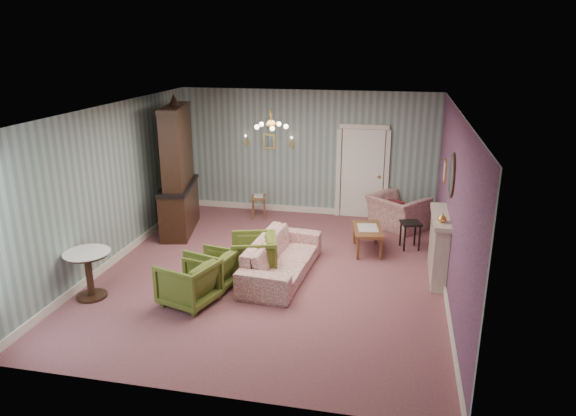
% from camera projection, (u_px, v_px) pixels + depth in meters
% --- Properties ---
extents(floor, '(7.00, 7.00, 0.00)m').
position_uv_depth(floor, '(273.00, 272.00, 9.51)').
color(floor, '#854D54').
rests_on(floor, ground).
extents(ceiling, '(7.00, 7.00, 0.00)m').
position_uv_depth(ceiling, '(271.00, 110.00, 8.62)').
color(ceiling, white).
rests_on(ceiling, ground).
extents(wall_back, '(6.00, 0.00, 6.00)m').
position_uv_depth(wall_back, '(307.00, 153.00, 12.33)').
color(wall_back, slate).
rests_on(wall_back, ground).
extents(wall_front, '(6.00, 0.00, 6.00)m').
position_uv_depth(wall_front, '(197.00, 283.00, 5.81)').
color(wall_front, slate).
rests_on(wall_front, ground).
extents(wall_left, '(0.00, 7.00, 7.00)m').
position_uv_depth(wall_left, '(112.00, 185.00, 9.66)').
color(wall_left, slate).
rests_on(wall_left, ground).
extents(wall_right, '(0.00, 7.00, 7.00)m').
position_uv_depth(wall_right, '(454.00, 206.00, 8.48)').
color(wall_right, slate).
rests_on(wall_right, ground).
extents(wall_right_floral, '(0.00, 7.00, 7.00)m').
position_uv_depth(wall_right_floral, '(453.00, 206.00, 8.48)').
color(wall_right_floral, '#AA5577').
rests_on(wall_right_floral, ground).
extents(door, '(1.12, 0.12, 2.16)m').
position_uv_depth(door, '(362.00, 172.00, 12.15)').
color(door, white).
rests_on(door, floor).
extents(olive_chair_a, '(0.93, 0.96, 0.81)m').
position_uv_depth(olive_chair_a, '(189.00, 280.00, 8.29)').
color(olive_chair_a, '#546122').
rests_on(olive_chair_a, floor).
extents(olive_chair_b, '(0.77, 0.80, 0.71)m').
position_uv_depth(olive_chair_b, '(211.00, 268.00, 8.82)').
color(olive_chair_b, '#546122').
rests_on(olive_chair_b, floor).
extents(olive_chair_c, '(0.92, 0.95, 0.80)m').
position_uv_depth(olive_chair_c, '(253.00, 253.00, 9.31)').
color(olive_chair_c, '#546122').
rests_on(olive_chair_c, floor).
extents(sofa_chintz, '(0.86, 2.37, 0.91)m').
position_uv_depth(sofa_chintz, '(282.00, 251.00, 9.27)').
color(sofa_chintz, '#973C4B').
rests_on(sofa_chintz, floor).
extents(wingback_chair, '(1.33, 1.28, 0.98)m').
position_uv_depth(wingback_chair, '(398.00, 207.00, 11.60)').
color(wingback_chair, '#973C4B').
rests_on(wingback_chair, floor).
extents(dresser, '(0.94, 1.81, 2.87)m').
position_uv_depth(dresser, '(177.00, 166.00, 11.13)').
color(dresser, black).
rests_on(dresser, floor).
extents(fireplace, '(0.30, 1.40, 1.16)m').
position_uv_depth(fireplace, '(439.00, 246.00, 9.15)').
color(fireplace, beige).
rests_on(fireplace, floor).
extents(mantel_vase, '(0.15, 0.15, 0.15)m').
position_uv_depth(mantel_vase, '(442.00, 218.00, 8.58)').
color(mantel_vase, gold).
rests_on(mantel_vase, fireplace).
extents(oval_mirror, '(0.04, 0.76, 0.84)m').
position_uv_depth(oval_mirror, '(452.00, 175.00, 8.74)').
color(oval_mirror, white).
rests_on(oval_mirror, wall_right).
extents(framed_print, '(0.04, 0.34, 0.42)m').
position_uv_depth(framed_print, '(445.00, 171.00, 10.07)').
color(framed_print, gold).
rests_on(framed_print, wall_right).
extents(coffee_table, '(0.69, 1.05, 0.50)m').
position_uv_depth(coffee_table, '(367.00, 240.00, 10.37)').
color(coffee_table, brown).
rests_on(coffee_table, floor).
extents(side_table_black, '(0.46, 0.46, 0.56)m').
position_uv_depth(side_table_black, '(410.00, 235.00, 10.50)').
color(side_table_black, black).
rests_on(side_table_black, floor).
extents(pedestal_table, '(0.88, 0.88, 0.80)m').
position_uv_depth(pedestal_table, '(89.00, 275.00, 8.49)').
color(pedestal_table, black).
rests_on(pedestal_table, floor).
extents(nesting_table, '(0.42, 0.49, 0.56)m').
position_uv_depth(nesting_table, '(259.00, 206.00, 12.29)').
color(nesting_table, brown).
rests_on(nesting_table, floor).
extents(gilt_mirror_back, '(0.28, 0.06, 0.36)m').
position_uv_depth(gilt_mirror_back, '(269.00, 141.00, 12.39)').
color(gilt_mirror_back, gold).
rests_on(gilt_mirror_back, wall_back).
extents(sconce_left, '(0.16, 0.12, 0.30)m').
position_uv_depth(sconce_left, '(246.00, 141.00, 12.48)').
color(sconce_left, gold).
rests_on(sconce_left, wall_back).
extents(sconce_right, '(0.16, 0.12, 0.30)m').
position_uv_depth(sconce_right, '(292.00, 142.00, 12.26)').
color(sconce_right, gold).
rests_on(sconce_right, wall_back).
extents(chandelier, '(0.56, 0.56, 0.36)m').
position_uv_depth(chandelier, '(271.00, 126.00, 8.71)').
color(chandelier, gold).
rests_on(chandelier, ceiling).
extents(burgundy_cushion, '(0.41, 0.28, 0.39)m').
position_uv_depth(burgundy_cushion, '(395.00, 209.00, 11.47)').
color(burgundy_cushion, maroon).
rests_on(burgundy_cushion, wingback_chair).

